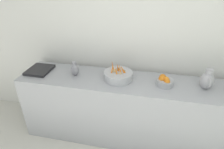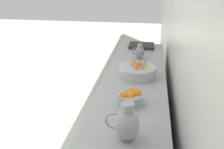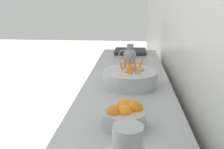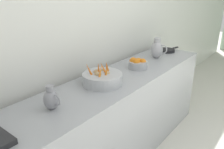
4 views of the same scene
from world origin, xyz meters
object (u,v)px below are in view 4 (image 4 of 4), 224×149
metal_pitcher_tall (157,49)px  vegetable_colander (102,78)px  orange_bowl (138,63)px  metal_pitcher_short (51,99)px  skillet_on_counter (167,50)px

metal_pitcher_tall → vegetable_colander: bearing=-89.9°
vegetable_colander → orange_bowl: 0.57m
vegetable_colander → metal_pitcher_short: bearing=-88.9°
vegetable_colander → metal_pitcher_tall: size_ratio=1.44×
vegetable_colander → skillet_on_counter: bearing=91.1°
orange_bowl → metal_pitcher_tall: size_ratio=0.80×
orange_bowl → metal_pitcher_short: (-0.01, -1.14, 0.03)m
orange_bowl → metal_pitcher_short: size_ratio=1.09×
metal_pitcher_short → skillet_on_counter: (-0.04, 1.97, -0.07)m
metal_pitcher_short → skillet_on_counter: bearing=91.1°
vegetable_colander → orange_bowl: vegetable_colander is taller
vegetable_colander → metal_pitcher_short: size_ratio=1.95×
vegetable_colander → skillet_on_counter: vegetable_colander is taller
metal_pitcher_tall → skillet_on_counter: (-0.03, 0.36, -0.10)m
vegetable_colander → orange_bowl: (0.02, 0.57, -0.00)m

